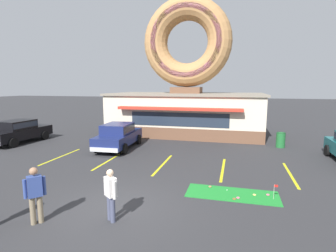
{
  "coord_description": "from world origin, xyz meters",
  "views": [
    {
      "loc": [
        3.69,
        -7.4,
        3.98
      ],
      "look_at": [
        0.47,
        5.0,
        2.0
      ],
      "focal_mm": 28.0,
      "sensor_mm": 36.0,
      "label": 1
    }
  ],
  "objects": [
    {
      "name": "ground_plane",
      "position": [
        0.0,
        0.0,
        0.0
      ],
      "size": [
        160.0,
        160.0,
        0.0
      ],
      "primitive_type": "plane",
      "color": "#2D2D30"
    },
    {
      "name": "donut_shop_building",
      "position": [
        -0.29,
        13.94,
        3.74
      ],
      "size": [
        12.3,
        6.75,
        10.96
      ],
      "color": "brown",
      "rests_on": "ground"
    },
    {
      "name": "putting_mat",
      "position": [
        3.68,
        2.07,
        0.01
      ],
      "size": [
        3.33,
        1.29,
        0.03
      ],
      "primitive_type": "cube",
      "color": "#1E842D",
      "rests_on": "ground"
    },
    {
      "name": "mini_donut_near_left",
      "position": [
        3.89,
        1.72,
        0.05
      ],
      "size": [
        0.13,
        0.13,
        0.04
      ],
      "primitive_type": "torus",
      "color": "#D8667F",
      "rests_on": "putting_mat"
    },
    {
      "name": "mini_donut_near_right",
      "position": [
        4.94,
        2.27,
        0.05
      ],
      "size": [
        0.13,
        0.13,
        0.04
      ],
      "primitive_type": "torus",
      "color": "#D8667F",
      "rests_on": "putting_mat"
    },
    {
      "name": "mini_donut_mid_left",
      "position": [
        2.83,
        2.51,
        0.05
      ],
      "size": [
        0.13,
        0.13,
        0.04
      ],
      "primitive_type": "torus",
      "color": "#A5724C",
      "rests_on": "putting_mat"
    },
    {
      "name": "mini_donut_mid_centre",
      "position": [
        4.47,
        2.14,
        0.05
      ],
      "size": [
        0.13,
        0.13,
        0.04
      ],
      "primitive_type": "torus",
      "color": "#E5C666",
      "rests_on": "putting_mat"
    },
    {
      "name": "mini_donut_mid_right",
      "position": [
        3.76,
        1.59,
        0.05
      ],
      "size": [
        0.13,
        0.13,
        0.04
      ],
      "primitive_type": "torus",
      "color": "brown",
      "rests_on": "putting_mat"
    },
    {
      "name": "golf_ball",
      "position": [
        3.48,
        2.33,
        0.05
      ],
      "size": [
        0.04,
        0.04,
        0.04
      ],
      "primitive_type": "sphere",
      "color": "white",
      "rests_on": "putting_mat"
    },
    {
      "name": "putting_flag_pin",
      "position": [
        5.13,
        1.94,
        0.44
      ],
      "size": [
        0.13,
        0.01,
        0.55
      ],
      "color": "silver",
      "rests_on": "putting_mat"
    },
    {
      "name": "car_navy",
      "position": [
        -3.5,
        7.68,
        0.87
      ],
      "size": [
        2.17,
        4.65,
        1.6
      ],
      "color": "navy",
      "rests_on": "ground"
    },
    {
      "name": "car_black",
      "position": [
        -10.96,
        7.45,
        0.87
      ],
      "size": [
        2.17,
        4.65,
        1.6
      ],
      "color": "black",
      "rests_on": "ground"
    },
    {
      "name": "pedestrian_hooded_kid",
      "position": [
        -1.8,
        -1.46,
        0.94
      ],
      "size": [
        0.43,
        0.47,
        1.69
      ],
      "color": "#7F7056",
      "rests_on": "ground"
    },
    {
      "name": "pedestrian_leather_jacket_man",
      "position": [
        0.23,
        -0.78,
        0.87
      ],
      "size": [
        0.49,
        0.42,
        1.59
      ],
      "color": "#474C66",
      "rests_on": "ground"
    },
    {
      "name": "trash_bin",
      "position": [
        6.59,
        10.57,
        0.5
      ],
      "size": [
        0.57,
        0.57,
        0.97
      ],
      "color": "#1E662D",
      "rests_on": "ground"
    },
    {
      "name": "parking_stripe_far_left",
      "position": [
        -5.8,
        5.0,
        0.0
      ],
      "size": [
        0.12,
        3.6,
        0.01
      ],
      "primitive_type": "cube",
      "color": "yellow",
      "rests_on": "ground"
    },
    {
      "name": "parking_stripe_left",
      "position": [
        -2.8,
        5.0,
        0.0
      ],
      "size": [
        0.12,
        3.6,
        0.01
      ],
      "primitive_type": "cube",
      "color": "yellow",
      "rests_on": "ground"
    },
    {
      "name": "parking_stripe_mid_left",
      "position": [
        0.2,
        5.0,
        0.0
      ],
      "size": [
        0.12,
        3.6,
        0.01
      ],
      "primitive_type": "cube",
      "color": "yellow",
      "rests_on": "ground"
    },
    {
      "name": "parking_stripe_centre",
      "position": [
        3.2,
        5.0,
        0.0
      ],
      "size": [
        0.12,
        3.6,
        0.01
      ],
      "primitive_type": "cube",
      "color": "yellow",
      "rests_on": "ground"
    },
    {
      "name": "parking_stripe_mid_right",
      "position": [
        6.2,
        5.0,
        0.0
      ],
      "size": [
        0.12,
        3.6,
        0.01
      ],
      "primitive_type": "cube",
      "color": "yellow",
      "rests_on": "ground"
    }
  ]
}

